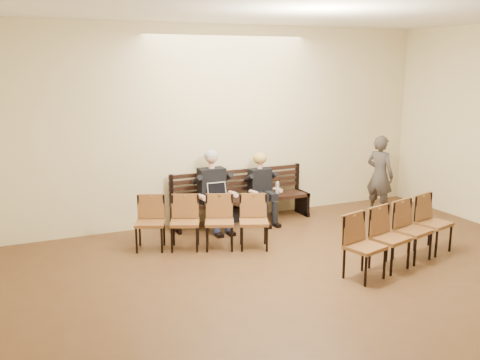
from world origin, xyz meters
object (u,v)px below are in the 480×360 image
object	(u,v)px
laptop	(220,199)
chair_row_back	(202,223)
bag	(229,215)
chair_row_front	(402,235)
bench	(242,210)
seated_woman	(262,191)
seated_man	(214,190)
passerby	(380,169)
water_bottle	(277,194)

from	to	relation	value
laptop	chair_row_back	distance (m)	0.94
laptop	bag	bearing A→B (deg)	45.34
laptop	chair_row_front	distance (m)	3.07
bench	chair_row_back	bearing A→B (deg)	-137.89
bench	bag	distance (m)	0.26
seated_woman	chair_row_front	xyz separation A→B (m)	(0.87, -2.71, -0.13)
seated_man	passerby	distance (m)	3.22
bench	seated_woman	xyz separation A→B (m)	(0.34, -0.12, 0.34)
seated_man	laptop	distance (m)	0.24
laptop	bag	xyz separation A→B (m)	(0.34, 0.43, -0.44)
water_bottle	passerby	bearing A→B (deg)	-5.11
seated_woman	chair_row_front	size ratio (longest dim) A/B	0.53
seated_man	bench	bearing A→B (deg)	11.41
seated_woman	bag	size ratio (longest dim) A/B	3.13
water_bottle	chair_row_back	distance (m)	1.78
chair_row_front	laptop	bearing A→B (deg)	110.30
laptop	chair_row_front	size ratio (longest dim) A/B	0.16
bag	seated_woman	bearing A→B (deg)	-21.16
laptop	bag	size ratio (longest dim) A/B	0.94
laptop	passerby	xyz separation A→B (m)	(3.15, -0.27, 0.30)
passerby	laptop	bearing A→B (deg)	66.03
chair_row_front	bench	bearing A→B (deg)	98.10
seated_woman	passerby	xyz separation A→B (m)	(2.24, -0.48, 0.31)
bench	bag	size ratio (longest dim) A/B	7.17
seated_man	water_bottle	xyz separation A→B (m)	(1.09, -0.29, -0.12)
bench	laptop	world-z (taller)	laptop
water_bottle	chair_row_back	size ratio (longest dim) A/B	0.11
chair_row_front	chair_row_back	world-z (taller)	chair_row_front
bag	passerby	xyz separation A→B (m)	(2.81, -0.70, 0.74)
seated_woman	water_bottle	world-z (taller)	seated_woman
seated_woman	chair_row_back	world-z (taller)	seated_woman
bench	seated_man	xyz separation A→B (m)	(-0.59, -0.12, 0.46)
seated_woman	water_bottle	distance (m)	0.33
seated_man	water_bottle	world-z (taller)	seated_man
seated_woman	chair_row_back	xyz separation A→B (m)	(-1.50, -0.93, -0.15)
bench	chair_row_back	size ratio (longest dim) A/B	1.27
chair_row_front	chair_row_back	size ratio (longest dim) A/B	1.05
water_bottle	chair_row_front	world-z (taller)	chair_row_front
seated_man	seated_woman	bearing A→B (deg)	0.00
bench	chair_row_front	bearing A→B (deg)	-66.70
bag	chair_row_front	world-z (taller)	chair_row_front
laptop	chair_row_front	bearing A→B (deg)	-60.70
bench	chair_row_front	world-z (taller)	chair_row_front
seated_man	laptop	size ratio (longest dim) A/B	4.00
seated_man	chair_row_front	xyz separation A→B (m)	(1.81, -2.71, -0.24)
seated_man	passerby	size ratio (longest dim) A/B	0.78
seated_woman	water_bottle	bearing A→B (deg)	-62.17
chair_row_front	water_bottle	bearing A→B (deg)	91.39
chair_row_front	bag	bearing A→B (deg)	101.03
bag	seated_man	bearing A→B (deg)	-149.24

